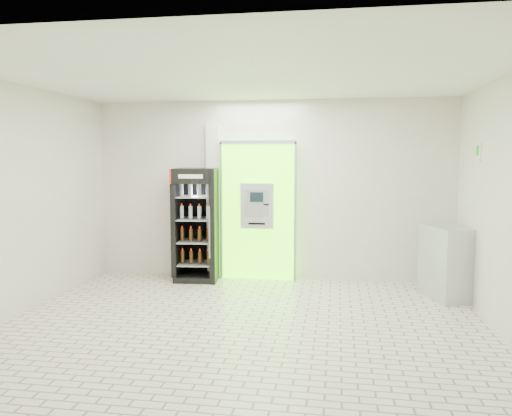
# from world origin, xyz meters

# --- Properties ---
(ground) EXTENTS (6.00, 6.00, 0.00)m
(ground) POSITION_xyz_m (0.00, 0.00, 0.00)
(ground) COLOR beige
(ground) RESTS_ON ground
(room_shell) EXTENTS (6.00, 6.00, 6.00)m
(room_shell) POSITION_xyz_m (0.00, 0.00, 1.84)
(room_shell) COLOR silver
(room_shell) RESTS_ON ground
(atm_assembly) EXTENTS (1.30, 0.24, 2.33)m
(atm_assembly) POSITION_xyz_m (-0.20, 2.41, 1.17)
(atm_assembly) COLOR #5DFF0D
(atm_assembly) RESTS_ON ground
(pillar) EXTENTS (0.22, 0.11, 2.60)m
(pillar) POSITION_xyz_m (-0.98, 2.45, 1.30)
(pillar) COLOR silver
(pillar) RESTS_ON ground
(beverage_cooler) EXTENTS (0.76, 0.71, 1.87)m
(beverage_cooler) POSITION_xyz_m (-1.20, 2.19, 0.90)
(beverage_cooler) COLOR black
(beverage_cooler) RESTS_ON ground
(steel_cabinet) EXTENTS (0.78, 0.93, 1.06)m
(steel_cabinet) POSITION_xyz_m (2.72, 1.69, 0.53)
(steel_cabinet) COLOR #B2B4BA
(steel_cabinet) RESTS_ON ground
(exit_sign) EXTENTS (0.02, 0.22, 0.26)m
(exit_sign) POSITION_xyz_m (2.99, 1.40, 2.12)
(exit_sign) COLOR white
(exit_sign) RESTS_ON room_shell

